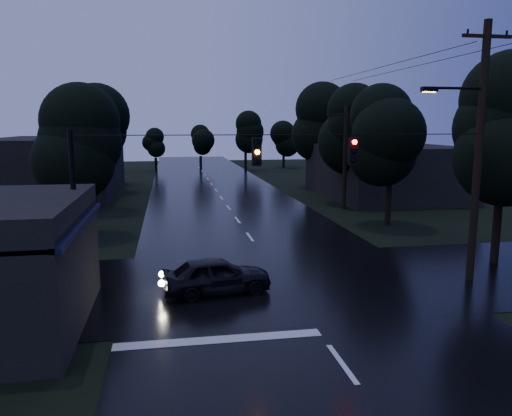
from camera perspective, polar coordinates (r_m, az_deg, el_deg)
name	(u,v)px	position (r m, az deg, el deg)	size (l,w,h in m)	color
main_road	(228,208)	(37.31, -3.17, 0.02)	(12.00, 120.00, 0.02)	black
cross_street	(282,282)	(20.01, 2.99, -8.42)	(60.00, 9.00, 0.02)	black
building_far_right	(383,171)	(44.65, 14.35, 4.15)	(10.00, 14.00, 4.40)	black
building_far_left	(58,166)	(47.69, -21.70, 4.46)	(10.00, 16.00, 5.00)	black
utility_pole_main	(477,148)	(21.11, 23.91, 6.27)	(3.50, 0.30, 10.00)	black
utility_pole_far	(345,156)	(36.84, 10.14, 5.84)	(2.00, 0.30, 7.50)	black
anchor_pole_left	(75,218)	(18.11, -19.96, -1.10)	(0.18, 0.18, 6.00)	black
span_signals	(305,150)	(18.21, 5.57, 6.60)	(15.00, 0.37, 1.12)	black
tree_corner_near	(505,128)	(24.21, 26.55, 8.15)	(4.48, 4.48, 9.44)	black
tree_left_a	(80,141)	(28.94, -19.43, 7.18)	(3.92, 3.92, 8.26)	black
tree_left_b	(91,132)	(36.93, -18.38, 8.22)	(4.20, 4.20, 8.85)	black
tree_left_c	(100,126)	(46.92, -17.37, 8.91)	(4.48, 4.48, 9.44)	black
tree_right_a	(391,133)	(31.49, 15.21, 8.22)	(4.20, 4.20, 8.85)	black
tree_right_b	(353,127)	(39.09, 11.04, 9.12)	(4.48, 4.48, 9.44)	black
tree_right_c	(321,122)	(48.75, 7.49, 9.71)	(4.76, 4.76, 10.03)	black
car	(217,275)	(18.59, -4.52, -7.65)	(1.61, 3.99, 1.36)	black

